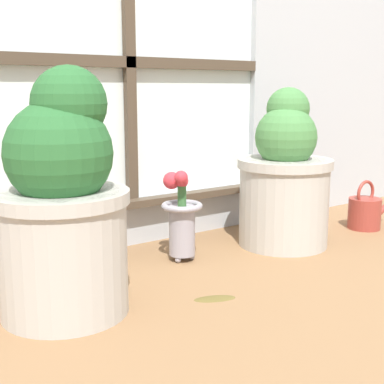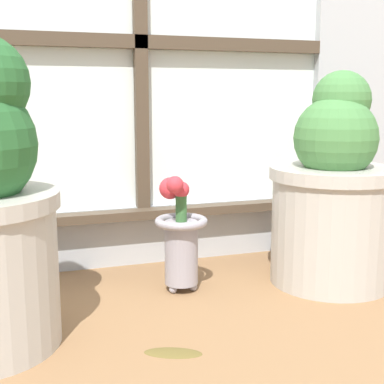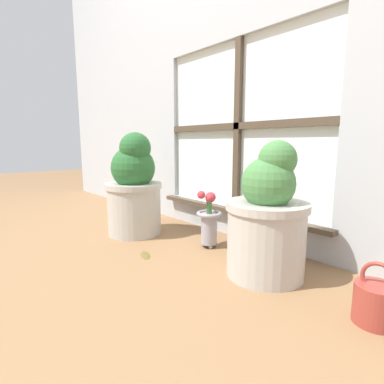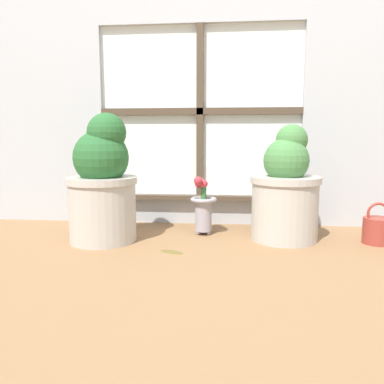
# 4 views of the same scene
# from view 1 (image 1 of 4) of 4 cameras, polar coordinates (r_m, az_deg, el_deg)

# --- Properties ---
(ground_plane) EXTENTS (10.00, 10.00, 0.00)m
(ground_plane) POSITION_cam_1_polar(r_m,az_deg,el_deg) (1.39, 7.21, -11.61)
(ground_plane) COLOR olive
(potted_plant_left) EXTENTS (0.32, 0.32, 0.58)m
(potted_plant_left) POSITION_cam_1_polar(r_m,az_deg,el_deg) (1.28, -13.65, -1.27)
(potted_plant_left) COLOR #B7B2A8
(potted_plant_left) RESTS_ON ground_plane
(potted_plant_right) EXTENTS (0.32, 0.32, 0.54)m
(potted_plant_right) POSITION_cam_1_polar(r_m,az_deg,el_deg) (1.84, 9.86, 1.38)
(potted_plant_right) COLOR #B7B2A8
(potted_plant_right) RESTS_ON ground_plane
(flower_vase) EXTENTS (0.13, 0.13, 0.29)m
(flower_vase) POSITION_cam_1_polar(r_m,az_deg,el_deg) (1.66, -1.18, -2.64)
(flower_vase) COLOR #99939E
(flower_vase) RESTS_ON ground_plane
(watering_can) EXTENTS (0.22, 0.12, 0.19)m
(watering_can) POSITION_cam_1_polar(r_m,az_deg,el_deg) (2.16, 17.96, -2.06)
(watering_can) COLOR #99382D
(watering_can) RESTS_ON ground_plane
(fallen_leaf) EXTENTS (0.12, 0.08, 0.01)m
(fallen_leaf) POSITION_cam_1_polar(r_m,az_deg,el_deg) (1.40, 2.45, -11.17)
(fallen_leaf) COLOR brown
(fallen_leaf) RESTS_ON ground_plane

